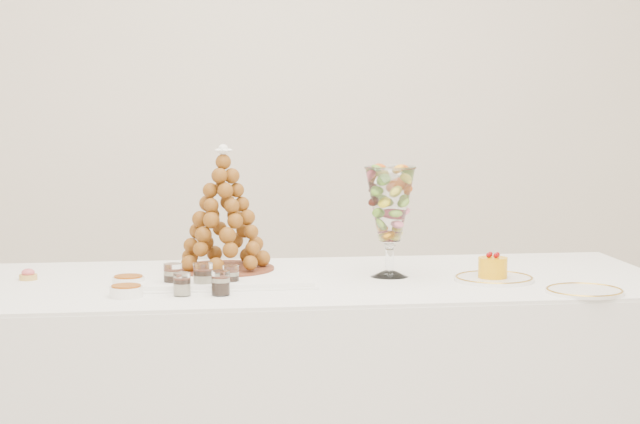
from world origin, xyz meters
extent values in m
cube|color=white|center=(0.00, 2.00, 1.40)|extent=(4.50, 0.04, 2.80)
cube|color=white|center=(0.00, -2.00, 1.40)|extent=(4.50, 0.04, 2.80)
cube|color=white|center=(0.04, 0.24, 0.39)|extent=(2.07, 0.86, 0.77)
cube|color=white|center=(0.04, 0.24, 0.78)|extent=(2.06, 0.85, 0.01)
cube|color=white|center=(-0.27, 0.27, 0.79)|extent=(0.55, 0.42, 0.02)
cylinder|color=white|center=(0.25, 0.26, 0.79)|extent=(0.12, 0.12, 0.02)
cylinder|color=white|center=(0.25, 0.26, 0.84)|extent=(0.02, 0.02, 0.08)
sphere|color=white|center=(0.25, 0.26, 0.88)|extent=(0.04, 0.04, 0.04)
cylinder|color=white|center=(0.55, 0.15, 0.79)|extent=(0.23, 0.23, 0.01)
cylinder|color=white|center=(0.74, -0.07, 0.79)|extent=(0.21, 0.21, 0.01)
cylinder|color=tan|center=(-0.82, 0.32, 0.79)|extent=(0.05, 0.05, 0.02)
ellipsoid|color=#CB535D|center=(-0.82, 0.32, 0.80)|extent=(0.04, 0.04, 0.02)
cylinder|color=white|center=(-0.39, 0.13, 0.82)|extent=(0.06, 0.06, 0.07)
cylinder|color=white|center=(-0.30, 0.11, 0.82)|extent=(0.06, 0.06, 0.07)
cylinder|color=white|center=(-0.23, 0.13, 0.81)|extent=(0.06, 0.06, 0.06)
cylinder|color=white|center=(-0.36, 0.01, 0.81)|extent=(0.05, 0.05, 0.06)
cylinder|color=white|center=(-0.26, 0.01, 0.82)|extent=(0.06, 0.06, 0.07)
cylinder|color=white|center=(-0.52, 0.17, 0.80)|extent=(0.09, 0.09, 0.03)
cylinder|color=white|center=(-0.51, 0.02, 0.80)|extent=(0.09, 0.09, 0.03)
cylinder|color=brown|center=(-0.24, 0.33, 0.80)|extent=(0.30, 0.30, 0.01)
cone|color=brown|center=(-0.24, 0.33, 0.99)|extent=(0.32, 0.32, 0.36)
sphere|color=white|center=(-0.24, 0.33, 1.16)|extent=(0.04, 0.04, 0.04)
cylinder|color=#F0A50B|center=(0.54, 0.14, 0.82)|extent=(0.09, 0.09, 0.06)
sphere|color=#820408|center=(0.55, 0.15, 0.86)|extent=(0.01, 0.01, 0.01)
sphere|color=#820408|center=(0.53, 0.16, 0.86)|extent=(0.01, 0.01, 0.01)
sphere|color=#820408|center=(0.53, 0.14, 0.86)|extent=(0.01, 0.01, 0.01)
sphere|color=#820408|center=(0.54, 0.13, 0.86)|extent=(0.01, 0.01, 0.01)
camera|label=1|loc=(-0.30, -2.87, 1.33)|focal=60.00mm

